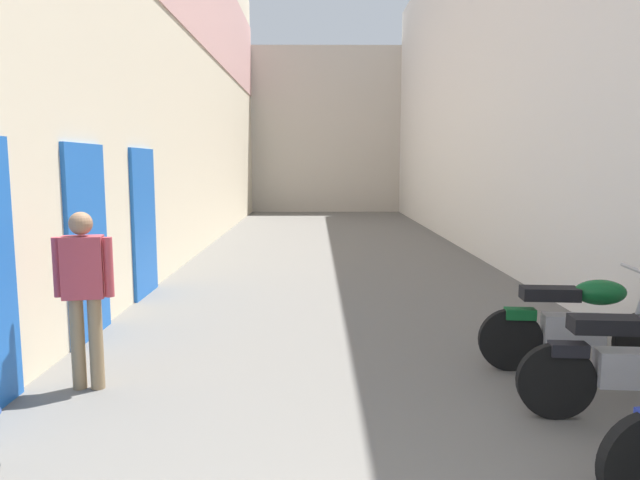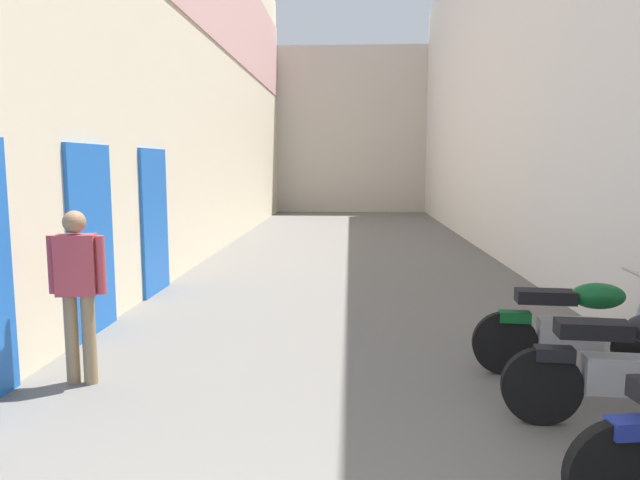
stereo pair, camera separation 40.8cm
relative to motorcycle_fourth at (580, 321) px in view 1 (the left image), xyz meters
name	(u,v)px [view 1 (the left image)]	position (x,y,z in m)	size (l,w,h in m)	color
ground_plane	(339,273)	(-2.08, 5.18, -0.50)	(39.17, 39.17, 0.00)	#66635E
building_left	(180,56)	(-5.29, 7.13, 3.68)	(0.45, 23.17, 8.30)	beige
building_right	(490,69)	(1.14, 7.18, 3.44)	(0.45, 23.17, 7.87)	silver
building_far_end	(325,131)	(-2.08, 19.76, 2.83)	(9.04, 2.00, 6.66)	beige
motorcycle_fourth	(580,321)	(0.00, 0.00, 0.00)	(1.85, 0.58, 1.04)	black
pedestrian_mid_alley	(84,287)	(-4.51, -0.38, 0.42)	(0.52, 0.26, 1.57)	#8C7251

